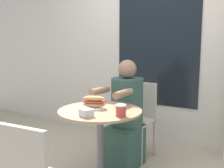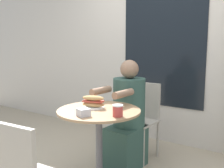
% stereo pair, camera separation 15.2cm
% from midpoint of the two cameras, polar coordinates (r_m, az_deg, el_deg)
% --- Properties ---
extents(storefront_wall, '(8.00, 0.09, 2.80)m').
position_cam_midpoint_polar(storefront_wall, '(3.58, 13.37, 9.73)').
color(storefront_wall, beige).
rests_on(storefront_wall, ground_plane).
extents(cafe_table, '(0.73, 0.73, 0.75)m').
position_cam_midpoint_polar(cafe_table, '(2.35, -0.96, -10.35)').
color(cafe_table, '#997551').
rests_on(cafe_table, ground_plane).
extents(diner_chair, '(0.40, 0.40, 0.87)m').
position_cam_midpoint_polar(diner_chair, '(3.11, 8.12, -6.23)').
color(diner_chair, '#ADA393').
rests_on(diner_chair, ground_plane).
extents(seated_diner, '(0.36, 0.62, 1.16)m').
position_cam_midpoint_polar(seated_diner, '(2.83, 4.85, -8.14)').
color(seated_diner, '#2D4C42').
rests_on(seated_diner, ground_plane).
extents(sandwich_on_plate, '(0.21, 0.20, 0.11)m').
position_cam_midpoint_polar(sandwich_on_plate, '(2.34, -2.26, -4.02)').
color(sandwich_on_plate, white).
rests_on(sandwich_on_plate, cafe_table).
extents(drink_cup, '(0.09, 0.09, 0.09)m').
position_cam_midpoint_polar(drink_cup, '(2.07, 3.39, -5.80)').
color(drink_cup, '#B73D38').
rests_on(drink_cup, cafe_table).
extents(napkin_box, '(0.12, 0.12, 0.06)m').
position_cam_midpoint_polar(napkin_box, '(2.09, -4.15, -6.17)').
color(napkin_box, silver).
rests_on(napkin_box, cafe_table).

